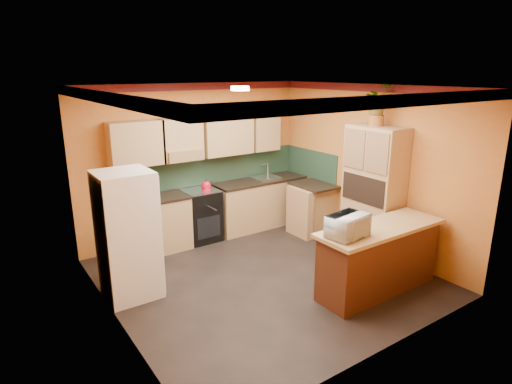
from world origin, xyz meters
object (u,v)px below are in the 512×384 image
(fridge, at_px, (127,235))
(microwave, at_px, (348,226))
(breakfast_bar, at_px, (378,260))
(pantry, at_px, (373,193))
(base_cabinets_back, at_px, (231,210))
(stove, at_px, (201,215))

(fridge, distance_m, microwave, 2.81)
(breakfast_bar, distance_m, microwave, 0.90)
(pantry, xyz_separation_m, breakfast_bar, (-0.80, -0.84, -0.61))
(base_cabinets_back, bearing_deg, microwave, -92.46)
(base_cabinets_back, relative_size, microwave, 7.16)
(fridge, distance_m, pantry, 3.73)
(fridge, height_order, pantry, pantry)
(breakfast_bar, bearing_deg, base_cabinets_back, 99.77)
(fridge, relative_size, pantry, 0.81)
(base_cabinets_back, height_order, breakfast_bar, same)
(fridge, xyz_separation_m, microwave, (2.16, -1.78, 0.22))
(microwave, bearing_deg, pantry, 21.77)
(stove, bearing_deg, base_cabinets_back, 0.00)
(stove, height_order, pantry, pantry)
(fridge, bearing_deg, breakfast_bar, -32.38)
(base_cabinets_back, bearing_deg, breakfast_bar, -80.23)
(fridge, height_order, breakfast_bar, fridge)
(stove, bearing_deg, breakfast_bar, -69.10)
(microwave, bearing_deg, breakfast_bar, -8.47)
(breakfast_bar, height_order, microwave, microwave)
(stove, xyz_separation_m, pantry, (1.93, -2.14, 0.59))
(pantry, bearing_deg, breakfast_bar, -133.54)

